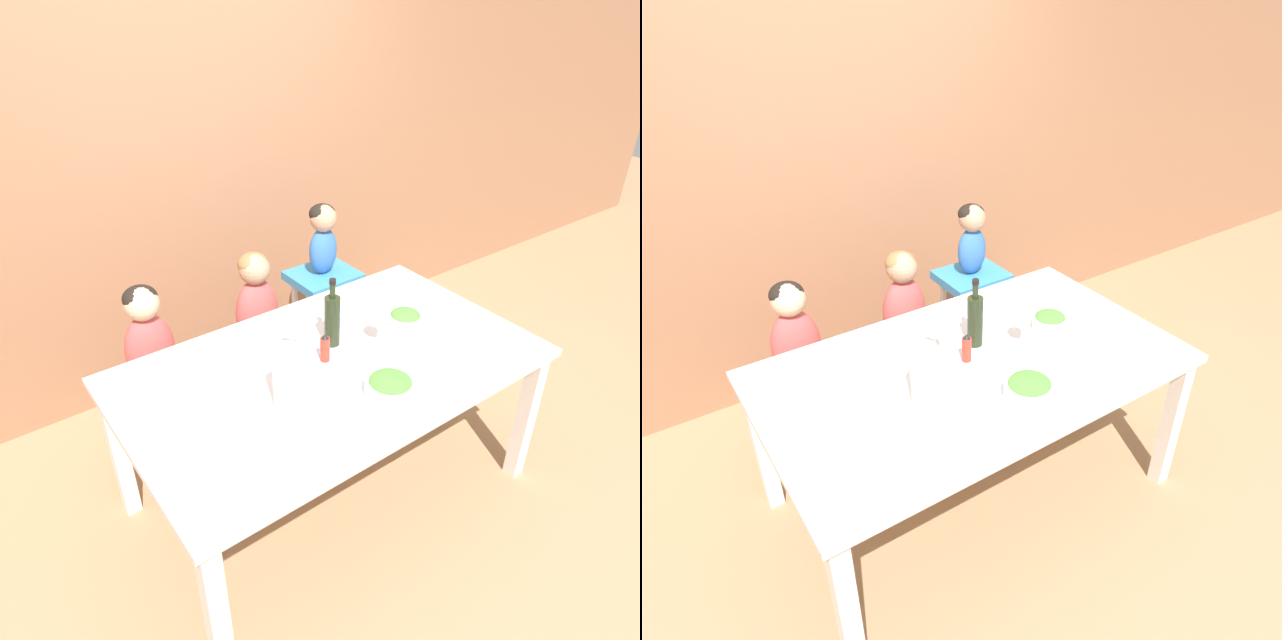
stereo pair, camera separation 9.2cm
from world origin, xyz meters
TOP-DOWN VIEW (x-y plane):
  - ground_plane at (0.00, 0.00)m, footprint 14.00×14.00m
  - wall_back at (0.00, 1.35)m, footprint 10.00×0.06m
  - dining_table at (0.00, 0.00)m, footprint 1.79×1.06m
  - chair_far_left at (-0.53, 0.73)m, footprint 0.43×0.37m
  - chair_far_center at (0.06, 0.73)m, footprint 0.43×0.37m
  - chair_right_highchair at (0.50, 0.73)m, footprint 0.36×0.31m
  - person_child_left at (-0.53, 0.74)m, footprint 0.24×0.17m
  - person_child_center at (0.06, 0.74)m, footprint 0.24×0.17m
  - person_baby_right at (0.50, 0.74)m, footprint 0.17×0.15m
  - wine_bottle at (0.10, 0.12)m, footprint 0.07×0.07m
  - paper_towel_roll at (-0.30, -0.12)m, footprint 0.11×0.11m
  - wine_glass_near at (0.27, 0.01)m, footprint 0.08×0.08m
  - wine_glass_far at (-0.09, 0.16)m, footprint 0.08×0.08m
  - salad_bowl_large at (0.06, -0.30)m, footprint 0.20×0.20m
  - salad_bowl_small at (0.46, 0.03)m, footprint 0.17×0.17m
  - dinner_plate_front_left at (-0.58, -0.22)m, footprint 0.24×0.24m
  - dinner_plate_back_left at (-0.42, 0.27)m, footprint 0.24×0.24m
  - dinner_plate_back_right at (0.60, 0.28)m, footprint 0.24×0.24m
  - dinner_plate_front_right at (0.51, -0.31)m, footprint 0.24×0.24m
  - condiment_bottle_hot_sauce at (-0.01, 0.04)m, footprint 0.04×0.04m

SIDE VIEW (x-z plane):
  - ground_plane at x=0.00m, z-range 0.00..0.00m
  - chair_far_left at x=-0.53m, z-range 0.16..0.62m
  - chair_far_center at x=0.06m, z-range 0.16..0.62m
  - chair_right_highchair at x=0.50m, z-range 0.21..0.97m
  - dining_table at x=0.00m, z-range 0.30..1.08m
  - person_child_left at x=-0.53m, z-range 0.48..1.01m
  - person_child_center at x=0.06m, z-range 0.48..1.01m
  - dinner_plate_front_left at x=-0.58m, z-range 0.78..0.79m
  - dinner_plate_back_left at x=-0.42m, z-range 0.78..0.79m
  - dinner_plate_back_right at x=0.60m, z-range 0.78..0.79m
  - dinner_plate_front_right at x=0.51m, z-range 0.78..0.79m
  - salad_bowl_large at x=0.06m, z-range 0.78..0.86m
  - salad_bowl_small at x=0.46m, z-range 0.78..0.86m
  - condiment_bottle_hot_sauce at x=-0.01m, z-range 0.77..0.91m
  - wine_glass_near at x=0.27m, z-range 0.81..0.99m
  - wine_glass_far at x=-0.09m, z-range 0.81..0.99m
  - wine_bottle at x=0.10m, z-range 0.74..1.07m
  - paper_towel_roll at x=-0.30m, z-range 0.78..1.04m
  - person_baby_right at x=0.50m, z-range 0.80..1.20m
  - wall_back at x=0.00m, z-range 0.00..2.70m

